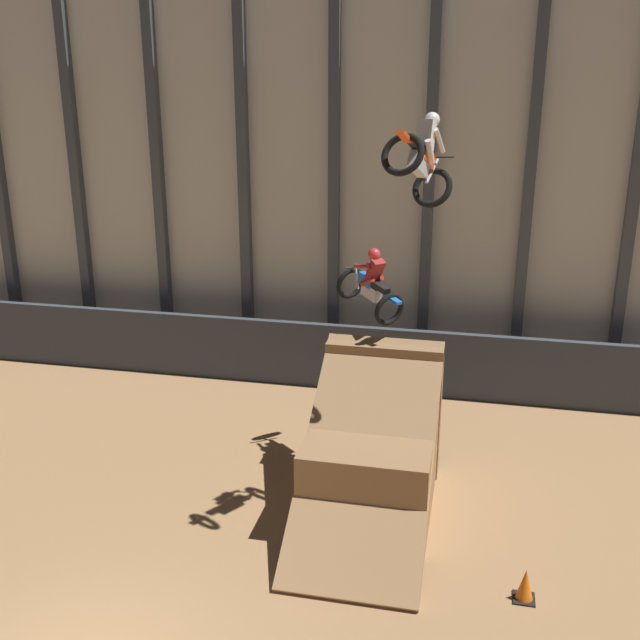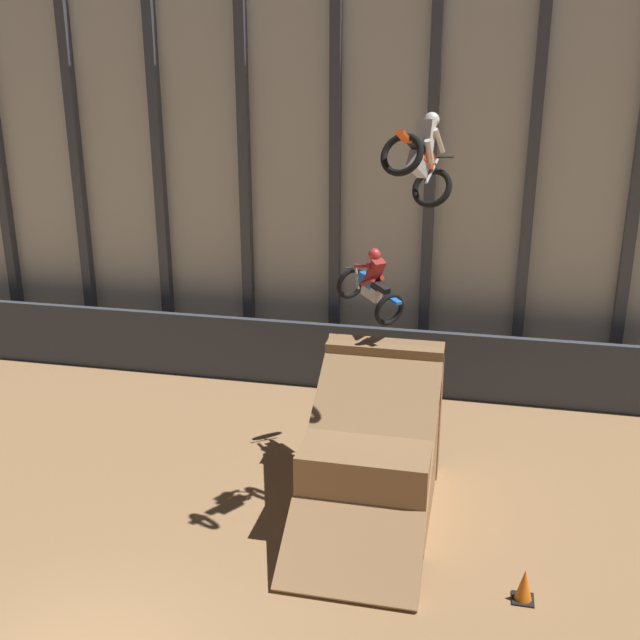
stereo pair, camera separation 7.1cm
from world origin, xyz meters
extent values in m
cube|color=beige|center=(0.00, 12.53, 6.43)|extent=(32.00, 0.12, 12.86)
cube|color=#3D424C|center=(-6.33, 12.33, 6.43)|extent=(0.28, 0.28, 12.86)
cube|color=#3D424C|center=(-3.80, 12.33, 6.43)|extent=(0.28, 0.28, 12.86)
cube|color=#3D424C|center=(-1.27, 12.33, 6.43)|extent=(0.28, 0.28, 12.86)
cube|color=#3D424C|center=(1.27, 12.33, 6.43)|extent=(0.28, 0.28, 12.86)
cube|color=#3D424C|center=(3.80, 12.33, 6.43)|extent=(0.28, 0.28, 12.86)
cube|color=#3D424C|center=(6.33, 12.33, 6.43)|extent=(0.28, 0.28, 12.86)
cube|color=#383D47|center=(0.00, 11.11, 0.91)|extent=(31.36, 0.20, 1.81)
cube|color=#966F48|center=(3.43, 5.58, 0.87)|extent=(2.39, 3.30, 1.74)
cube|color=olive|center=(3.43, 6.98, 1.45)|extent=(2.43, 0.50, 2.89)
cube|color=#9E754C|center=(3.43, 4.87, 1.45)|extent=(2.43, 4.81, 3.06)
torus|color=black|center=(2.50, 8.08, 3.85)|extent=(0.68, 0.68, 0.74)
torus|color=black|center=(3.48, 7.11, 3.62)|extent=(0.68, 0.68, 0.74)
cube|color=#B7B7BC|center=(3.04, 7.54, 3.85)|extent=(0.52, 0.52, 0.36)
cube|color=blue|center=(2.94, 7.64, 4.07)|extent=(0.48, 0.48, 0.31)
cube|color=black|center=(3.23, 7.36, 4.02)|extent=(0.52, 0.52, 0.21)
cube|color=blue|center=(3.58, 7.01, 3.86)|extent=(0.36, 0.36, 0.12)
cylinder|color=#B7B7BC|center=(2.65, 7.92, 4.06)|extent=(0.16, 0.16, 0.55)
cylinder|color=black|center=(2.71, 7.87, 4.29)|extent=(0.56, 0.41, 0.04)
cube|color=maroon|center=(3.12, 7.46, 4.33)|extent=(0.48, 0.47, 0.53)
sphere|color=red|center=(3.09, 7.49, 4.67)|extent=(0.40, 0.40, 0.30)
cylinder|color=maroon|center=(2.96, 7.45, 4.09)|extent=(0.38, 0.38, 0.28)
cylinder|color=maroon|center=(3.13, 7.62, 4.09)|extent=(0.38, 0.38, 0.28)
cylinder|color=maroon|center=(2.84, 7.51, 4.39)|extent=(0.43, 0.43, 0.17)
cylinder|color=maroon|center=(3.06, 7.74, 4.39)|extent=(0.43, 0.43, 0.17)
torus|color=black|center=(4.33, 5.67, 6.34)|extent=(0.84, 0.67, 0.69)
torus|color=black|center=(3.92, 4.52, 7.01)|extent=(0.84, 0.67, 0.69)
cube|color=#B7B7BC|center=(4.13, 5.11, 6.80)|extent=(0.37, 0.62, 0.50)
cube|color=#E54C19|center=(4.21, 5.34, 6.90)|extent=(0.36, 0.54, 0.42)
cube|color=black|center=(4.10, 5.02, 7.11)|extent=(0.34, 0.57, 0.38)
cube|color=#E54C19|center=(3.93, 4.55, 7.29)|extent=(0.25, 0.37, 0.23)
cylinder|color=#B7B7BC|center=(4.32, 5.63, 6.63)|extent=(0.21, 0.45, 0.39)
cylinder|color=black|center=(4.35, 5.71, 6.86)|extent=(0.66, 0.14, 0.04)
cube|color=silver|center=(4.20, 5.31, 7.26)|extent=(0.35, 0.35, 0.53)
sphere|color=silver|center=(4.29, 5.54, 7.49)|extent=(0.36, 0.42, 0.35)
cylinder|color=silver|center=(4.07, 5.28, 7.00)|extent=(0.20, 0.30, 0.43)
cylinder|color=silver|center=(4.29, 5.20, 7.00)|extent=(0.20, 0.30, 0.43)
cylinder|color=silver|center=(4.13, 5.57, 7.16)|extent=(0.21, 0.41, 0.44)
cylinder|color=silver|center=(4.43, 5.46, 7.16)|extent=(0.21, 0.41, 0.44)
cube|color=black|center=(6.31, 3.21, 0.01)|extent=(0.36, 0.36, 0.03)
cone|color=orange|center=(6.31, 3.21, 0.31)|extent=(0.28, 0.28, 0.55)
camera|label=1|loc=(5.20, -7.50, 8.24)|focal=42.00mm
camera|label=2|loc=(5.27, -7.49, 8.24)|focal=42.00mm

